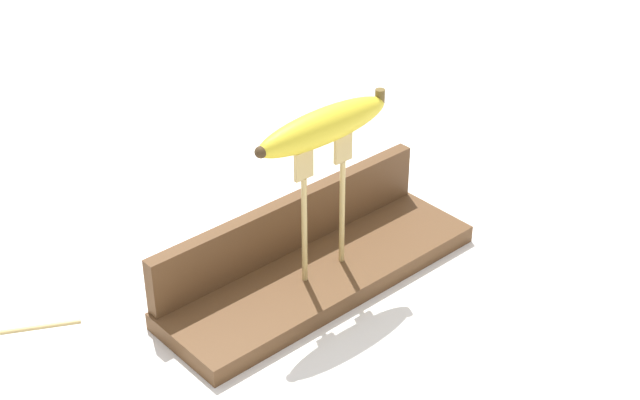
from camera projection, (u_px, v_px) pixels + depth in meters
The scene contains 5 objects.
ground_plane at pixel (320, 282), 1.20m from camera, with size 3.00×3.00×0.00m, color silver.
wooden_board at pixel (320, 275), 1.19m from camera, with size 0.43×0.14×0.02m, color brown.
board_backstop at pixel (290, 224), 1.20m from camera, with size 0.42×0.02×0.08m, color brown.
fork_stand_center at pixel (324, 196), 1.13m from camera, with size 0.09×0.01×0.18m.
banana_raised_center at pixel (324, 126), 1.08m from camera, with size 0.20×0.04×0.04m.
Camera 1 is at (-0.64, -0.72, 0.72)m, focal length 52.75 mm.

